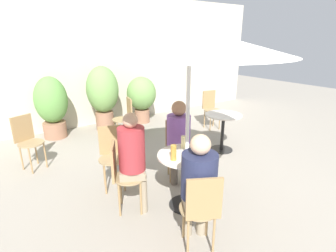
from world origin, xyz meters
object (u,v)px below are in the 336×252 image
(cafe_table_far, at_px, (223,125))
(beer_glass_0, at_px, (174,153))
(potted_plant_1, at_px, (103,93))
(bistro_chair_5, at_px, (27,137))
(bistro_chair_0, at_px, (177,144))
(bistro_chair_1, at_px, (122,171))
(cafe_table_near, at_px, (186,169))
(beer_glass_2, at_px, (183,142))
(bistro_chair_6, at_px, (112,151))
(bistro_chair_2, at_px, (201,207))
(seated_person_1, at_px, (133,154))
(umbrella, at_px, (190,42))
(bistro_chair_3, at_px, (211,106))
(seated_person_0, at_px, (179,135))
(potted_plant_0, at_px, (52,104))
(potted_plant_2, at_px, (142,96))
(seated_person_2, at_px, (199,181))
(beer_glass_1, at_px, (203,152))

(cafe_table_far, height_order, beer_glass_0, beer_glass_0)
(beer_glass_0, height_order, potted_plant_1, potted_plant_1)
(cafe_table_far, distance_m, bistro_chair_5, 3.33)
(bistro_chair_0, xyz_separation_m, bistro_chair_1, (-1.05, -0.33, 0.00))
(cafe_table_near, height_order, bistro_chair_0, bistro_chair_0)
(beer_glass_2, bearing_deg, cafe_table_far, 27.78)
(bistro_chair_6, bearing_deg, beer_glass_0, -53.52)
(bistro_chair_2, distance_m, beer_glass_2, 1.02)
(seated_person_1, distance_m, beer_glass_0, 0.48)
(bistro_chair_2, bearing_deg, cafe_table_near, -90.00)
(seated_person_1, distance_m, umbrella, 1.40)
(bistro_chair_3, bearing_deg, bistro_chair_1, -140.17)
(bistro_chair_2, bearing_deg, cafe_table_far, -112.19)
(bistro_chair_3, height_order, seated_person_0, seated_person_0)
(seated_person_1, bearing_deg, bistro_chair_3, -30.49)
(bistro_chair_1, relative_size, potted_plant_1, 0.60)
(bistro_chair_6, height_order, potted_plant_0, potted_plant_0)
(beer_glass_2, relative_size, potted_plant_0, 0.12)
(cafe_table_near, height_order, seated_person_0, seated_person_0)
(bistro_chair_3, bearing_deg, beer_glass_2, -129.75)
(bistro_chair_5, distance_m, beer_glass_2, 2.58)
(potted_plant_1, bearing_deg, bistro_chair_1, -107.15)
(bistro_chair_2, xyz_separation_m, potted_plant_2, (1.58, 4.08, 0.15))
(bistro_chair_2, xyz_separation_m, seated_person_1, (-0.21, 0.98, 0.21))
(bistro_chair_3, bearing_deg, seated_person_1, -138.18)
(bistro_chair_1, relative_size, bistro_chair_6, 1.00)
(seated_person_2, bearing_deg, beer_glass_0, -71.04)
(bistro_chair_2, xyz_separation_m, beer_glass_1, (0.44, 0.49, 0.26))
(cafe_table_far, relative_size, seated_person_1, 0.57)
(cafe_table_near, bearing_deg, bistro_chair_3, 42.00)
(bistro_chair_6, xyz_separation_m, beer_glass_2, (0.65, -0.78, 0.25))
(bistro_chair_3, bearing_deg, bistro_chair_6, -148.76)
(seated_person_1, relative_size, seated_person_2, 1.04)
(bistro_chair_0, xyz_separation_m, seated_person_1, (-0.92, -0.40, 0.21))
(bistro_chair_3, relative_size, beer_glass_1, 5.10)
(bistro_chair_0, height_order, seated_person_0, seated_person_0)
(potted_plant_0, bearing_deg, potted_plant_2, -2.48)
(bistro_chair_1, height_order, seated_person_2, seated_person_2)
(cafe_table_near, distance_m, potted_plant_2, 3.61)
(potted_plant_1, bearing_deg, potted_plant_0, 174.88)
(potted_plant_1, bearing_deg, cafe_table_far, -59.81)
(bistro_chair_5, height_order, seated_person_1, seated_person_1)
(bistro_chair_6, distance_m, seated_person_0, 0.96)
(seated_person_1, distance_m, beer_glass_2, 0.67)
(beer_glass_1, bearing_deg, cafe_table_far, 37.73)
(beer_glass_1, bearing_deg, bistro_chair_1, 144.35)
(bistro_chair_2, distance_m, bistro_chair_5, 3.12)
(cafe_table_near, relative_size, potted_plant_0, 0.54)
(cafe_table_near, distance_m, seated_person_1, 0.67)
(cafe_table_near, bearing_deg, beer_glass_1, -66.81)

